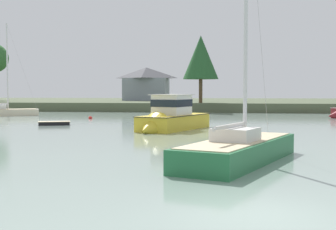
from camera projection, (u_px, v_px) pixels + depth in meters
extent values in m
plane|color=gray|center=(252.00, 213.00, 12.22)|extent=(400.00, 400.00, 0.00)
cube|color=#4C563D|center=(242.00, 104.00, 92.03)|extent=(171.71, 49.29, 1.37)
cube|color=black|center=(54.00, 124.00, 43.62)|extent=(2.97, 1.94, 0.46)
cube|color=#C6B289|center=(54.00, 122.00, 43.61)|extent=(3.11, 2.06, 0.05)
cube|color=tan|center=(54.00, 122.00, 43.61)|extent=(0.39, 0.92, 0.03)
cube|color=beige|center=(2.00, 115.00, 59.60)|extent=(8.89, 5.84, 1.42)
cube|color=#CCB78E|center=(2.00, 109.00, 59.57)|extent=(8.30, 5.38, 0.04)
cylinder|color=silver|center=(7.00, 66.00, 59.50)|extent=(0.18, 0.18, 10.78)
cylinder|color=#999999|center=(22.00, 67.00, 60.04)|extent=(3.20, 1.59, 10.73)
cube|color=#236B3D|center=(239.00, 159.00, 20.82)|extent=(5.52, 9.37, 1.64)
cube|color=#CCB78E|center=(239.00, 140.00, 20.77)|extent=(5.04, 8.76, 0.04)
cube|color=silver|center=(236.00, 134.00, 20.36)|extent=(2.24, 2.43, 0.54)
cylinder|color=silver|center=(246.00, 4.00, 21.10)|extent=(0.18, 0.18, 12.00)
cylinder|color=silver|center=(230.00, 127.00, 19.79)|extent=(1.36, 3.45, 0.14)
cylinder|color=silver|center=(230.00, 126.00, 19.79)|extent=(1.24, 3.10, 0.14)
cylinder|color=#999999|center=(258.00, 11.00, 22.69)|extent=(1.25, 3.42, 11.96)
cube|color=gold|center=(174.00, 126.00, 38.73)|extent=(5.29, 8.45, 1.87)
cone|color=gold|center=(150.00, 130.00, 35.22)|extent=(3.15, 2.94, 2.57)
cube|color=black|center=(174.00, 115.00, 38.69)|extent=(5.45, 8.63, 0.05)
cube|color=silver|center=(172.00, 105.00, 38.25)|extent=(3.10, 3.46, 1.61)
cube|color=#19232D|center=(172.00, 103.00, 38.24)|extent=(3.16, 3.53, 0.58)
cube|color=beige|center=(172.00, 95.00, 38.21)|extent=(3.55, 3.91, 0.06)
cylinder|color=silver|center=(172.00, 85.00, 38.17)|extent=(0.03, 0.03, 1.54)
cube|color=gray|center=(185.00, 115.00, 60.11)|extent=(1.75, 3.50, 0.59)
cube|color=brown|center=(185.00, 112.00, 60.09)|extent=(1.88, 3.65, 0.05)
cube|color=tan|center=(185.00, 113.00, 60.10)|extent=(1.20, 0.22, 0.03)
sphere|color=red|center=(90.00, 118.00, 53.67)|extent=(0.44, 0.44, 0.44)
torus|color=#333338|center=(90.00, 116.00, 53.66)|extent=(0.12, 0.12, 0.02)
cylinder|color=brown|center=(201.00, 83.00, 70.99)|extent=(0.55, 0.55, 5.97)
cone|color=#235128|center=(201.00, 57.00, 70.80)|extent=(5.33, 5.33, 6.51)
cube|color=gray|center=(146.00, 89.00, 88.81)|extent=(7.88, 6.14, 4.18)
pyramid|color=#47474C|center=(146.00, 73.00, 88.65)|extent=(8.51, 6.63, 2.02)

